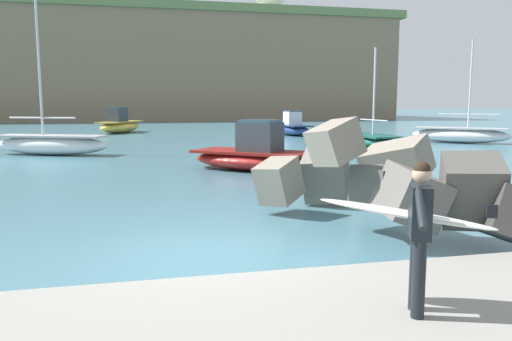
{
  "coord_description": "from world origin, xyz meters",
  "views": [
    {
      "loc": [
        -1.17,
        -8.6,
        2.66
      ],
      "look_at": [
        0.95,
        0.5,
        1.4
      ],
      "focal_mm": 35.13,
      "sensor_mm": 36.0,
      "label": 1
    }
  ],
  "objects_px": {
    "boat_near_left": "(52,144)",
    "mooring_buoy_outer": "(329,129)",
    "station_building_west": "(40,4)",
    "boat_mid_left": "(460,134)",
    "boat_near_centre": "(294,128)",
    "boat_mid_centre": "(253,155)",
    "boat_near_right": "(120,125)",
    "boat_mid_right": "(369,140)",
    "surfer_with_board": "(415,224)"
  },
  "relations": [
    {
      "from": "station_building_west",
      "to": "boat_near_left",
      "type": "bearing_deg",
      "value": -80.28
    },
    {
      "from": "boat_near_centre",
      "to": "station_building_west",
      "type": "distance_m",
      "value": 66.5
    },
    {
      "from": "boat_mid_centre",
      "to": "surfer_with_board",
      "type": "bearing_deg",
      "value": -95.29
    },
    {
      "from": "surfer_with_board",
      "to": "boat_mid_centre",
      "type": "height_order",
      "value": "boat_mid_centre"
    },
    {
      "from": "boat_near_centre",
      "to": "boat_mid_left",
      "type": "relative_size",
      "value": 0.66
    },
    {
      "from": "boat_near_left",
      "to": "mooring_buoy_outer",
      "type": "bearing_deg",
      "value": 37.93
    },
    {
      "from": "boat_mid_centre",
      "to": "station_building_west",
      "type": "distance_m",
      "value": 82.22
    },
    {
      "from": "surfer_with_board",
      "to": "mooring_buoy_outer",
      "type": "bearing_deg",
      "value": 69.99
    },
    {
      "from": "boat_mid_centre",
      "to": "boat_mid_right",
      "type": "xyz_separation_m",
      "value": [
        9.34,
        8.92,
        -0.19
      ]
    },
    {
      "from": "boat_near_left",
      "to": "boat_mid_left",
      "type": "xyz_separation_m",
      "value": [
        25.44,
        2.14,
        -0.01
      ]
    },
    {
      "from": "boat_near_centre",
      "to": "boat_near_left",
      "type": "bearing_deg",
      "value": -143.93
    },
    {
      "from": "boat_near_right",
      "to": "mooring_buoy_outer",
      "type": "distance_m",
      "value": 19.33
    },
    {
      "from": "boat_mid_centre",
      "to": "mooring_buoy_outer",
      "type": "height_order",
      "value": "boat_mid_centre"
    },
    {
      "from": "surfer_with_board",
      "to": "boat_near_left",
      "type": "xyz_separation_m",
      "value": [
        -7.53,
        22.4,
        -0.69
      ]
    },
    {
      "from": "boat_mid_left",
      "to": "mooring_buoy_outer",
      "type": "bearing_deg",
      "value": 103.32
    },
    {
      "from": "surfer_with_board",
      "to": "station_building_west",
      "type": "xyz_separation_m",
      "value": [
        -19.37,
        91.54,
        18.52
      ]
    },
    {
      "from": "boat_mid_right",
      "to": "mooring_buoy_outer",
      "type": "xyz_separation_m",
      "value": [
        3.71,
        16.24,
        -0.21
      ]
    },
    {
      "from": "surfer_with_board",
      "to": "boat_near_left",
      "type": "relative_size",
      "value": 0.25
    },
    {
      "from": "boat_near_left",
      "to": "mooring_buoy_outer",
      "type": "height_order",
      "value": "boat_near_left"
    },
    {
      "from": "boat_mid_centre",
      "to": "boat_mid_right",
      "type": "distance_m",
      "value": 12.92
    },
    {
      "from": "surfer_with_board",
      "to": "boat_mid_right",
      "type": "xyz_separation_m",
      "value": [
        10.67,
        23.23,
        -0.85
      ]
    },
    {
      "from": "boat_near_centre",
      "to": "surfer_with_board",
      "type": "bearing_deg",
      "value": -105.12
    },
    {
      "from": "boat_near_centre",
      "to": "boat_mid_centre",
      "type": "xyz_separation_m",
      "value": [
        -8.05,
        -20.41,
        -0.03
      ]
    },
    {
      "from": "boat_mid_left",
      "to": "boat_near_left",
      "type": "bearing_deg",
      "value": -175.18
    },
    {
      "from": "surfer_with_board",
      "to": "boat_mid_left",
      "type": "height_order",
      "value": "boat_mid_left"
    },
    {
      "from": "station_building_west",
      "to": "mooring_buoy_outer",
      "type": "bearing_deg",
      "value": -57.05
    },
    {
      "from": "boat_mid_right",
      "to": "boat_near_right",
      "type": "bearing_deg",
      "value": 129.95
    },
    {
      "from": "mooring_buoy_outer",
      "to": "station_building_west",
      "type": "bearing_deg",
      "value": 122.95
    },
    {
      "from": "boat_near_right",
      "to": "mooring_buoy_outer",
      "type": "xyz_separation_m",
      "value": [
        19.19,
        -2.26,
        -0.51
      ]
    },
    {
      "from": "boat_mid_centre",
      "to": "boat_mid_right",
      "type": "height_order",
      "value": "boat_mid_right"
    },
    {
      "from": "mooring_buoy_outer",
      "to": "station_building_west",
      "type": "xyz_separation_m",
      "value": [
        -33.75,
        52.07,
        19.58
      ]
    },
    {
      "from": "mooring_buoy_outer",
      "to": "station_building_west",
      "type": "relative_size",
      "value": 0.06
    },
    {
      "from": "boat_near_left",
      "to": "boat_mid_left",
      "type": "bearing_deg",
      "value": 4.82
    },
    {
      "from": "boat_mid_right",
      "to": "boat_mid_left",
      "type": "bearing_deg",
      "value": 10.27
    },
    {
      "from": "boat_mid_left",
      "to": "station_building_west",
      "type": "distance_m",
      "value": 79.04
    },
    {
      "from": "boat_mid_left",
      "to": "boat_mid_right",
      "type": "xyz_separation_m",
      "value": [
        -7.24,
        -1.31,
        -0.14
      ]
    },
    {
      "from": "boat_near_centre",
      "to": "station_building_west",
      "type": "xyz_separation_m",
      "value": [
        -28.75,
        56.82,
        19.15
      ]
    },
    {
      "from": "boat_near_left",
      "to": "boat_near_centre",
      "type": "xyz_separation_m",
      "value": [
        16.91,
        12.32,
        0.06
      ]
    },
    {
      "from": "boat_mid_right",
      "to": "station_building_west",
      "type": "height_order",
      "value": "station_building_west"
    },
    {
      "from": "boat_near_left",
      "to": "boat_mid_left",
      "type": "relative_size",
      "value": 1.22
    },
    {
      "from": "boat_near_centre",
      "to": "boat_mid_centre",
      "type": "distance_m",
      "value": 21.94
    },
    {
      "from": "surfer_with_board",
      "to": "boat_near_right",
      "type": "height_order",
      "value": "boat_near_right"
    },
    {
      "from": "boat_near_centre",
      "to": "boat_near_right",
      "type": "bearing_deg",
      "value": 153.72
    },
    {
      "from": "station_building_west",
      "to": "boat_near_right",
      "type": "bearing_deg",
      "value": -73.71
    },
    {
      "from": "boat_near_left",
      "to": "station_building_west",
      "type": "distance_m",
      "value": 72.73
    },
    {
      "from": "boat_near_left",
      "to": "boat_mid_right",
      "type": "distance_m",
      "value": 18.22
    },
    {
      "from": "boat_near_right",
      "to": "boat_mid_left",
      "type": "height_order",
      "value": "boat_mid_left"
    },
    {
      "from": "boat_mid_left",
      "to": "station_building_west",
      "type": "xyz_separation_m",
      "value": [
        -37.28,
        66.99,
        19.22
      ]
    },
    {
      "from": "boat_near_left",
      "to": "boat_near_right",
      "type": "distance_m",
      "value": 19.52
    },
    {
      "from": "mooring_buoy_outer",
      "to": "station_building_west",
      "type": "height_order",
      "value": "station_building_west"
    }
  ]
}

